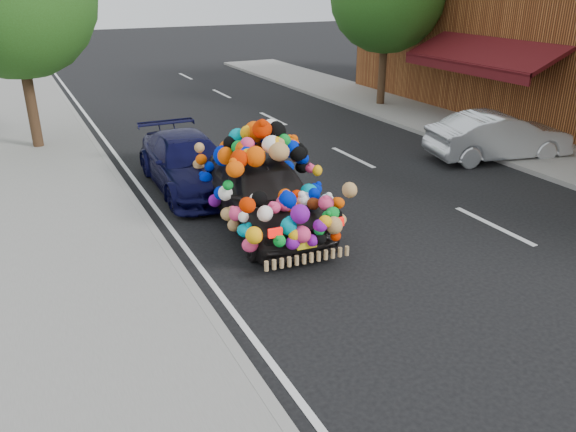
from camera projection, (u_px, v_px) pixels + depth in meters
name	position (u px, v px, depth m)	size (l,w,h in m)	color
ground	(332.00, 265.00, 9.31)	(100.00, 100.00, 0.00)	black
sidewalk	(57.00, 329.00, 7.52)	(4.00, 60.00, 0.12)	gray
kerb	(196.00, 295.00, 8.32)	(0.15, 60.00, 0.13)	gray
footpath_far	(537.00, 152.00, 15.14)	(3.00, 40.00, 0.12)	gray
lane_markings	(493.00, 225.00, 10.79)	(6.00, 50.00, 0.01)	silver
plush_art_car	(264.00, 176.00, 10.41)	(2.24, 4.23, 1.98)	black
navy_sedan	(188.00, 163.00, 12.56)	(1.65, 4.05, 1.18)	black
silver_hatchback	(499.00, 136.00, 14.56)	(1.29, 3.70, 1.22)	silver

